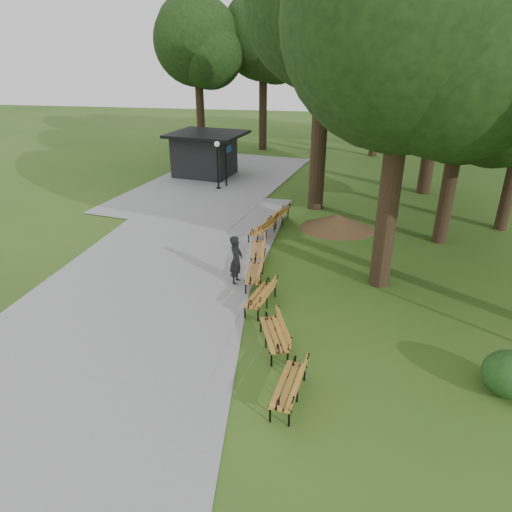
% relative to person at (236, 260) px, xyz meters
% --- Properties ---
extents(ground, '(100.00, 100.00, 0.00)m').
position_rel_person_xyz_m(ground, '(0.76, -0.78, -0.91)').
color(ground, '#2C4F16').
rests_on(ground, ground).
extents(path, '(12.00, 38.00, 0.06)m').
position_rel_person_xyz_m(path, '(-3.24, 2.22, -0.88)').
color(path, gray).
rests_on(path, ground).
extents(person, '(0.49, 0.70, 1.82)m').
position_rel_person_xyz_m(person, '(0.00, 0.00, 0.00)').
color(person, black).
rests_on(person, ground).
extents(kiosk, '(5.14, 4.66, 2.83)m').
position_rel_person_xyz_m(kiosk, '(-5.26, 14.56, 0.51)').
color(kiosk, black).
rests_on(kiosk, ground).
extents(lamp_post, '(0.32, 0.32, 2.84)m').
position_rel_person_xyz_m(lamp_post, '(-3.61, 11.58, 1.16)').
color(lamp_post, black).
rests_on(lamp_post, ground).
extents(dirt_mound, '(2.89, 2.89, 0.72)m').
position_rel_person_xyz_m(dirt_mound, '(3.48, 6.10, -0.55)').
color(dirt_mound, '#47301C').
rests_on(dirt_mound, ground).
extents(bench_0, '(0.89, 1.97, 0.88)m').
position_rel_person_xyz_m(bench_0, '(2.50, -5.71, -0.47)').
color(bench_0, '#BA742B').
rests_on(bench_0, ground).
extents(bench_1, '(1.24, 2.00, 0.88)m').
position_rel_person_xyz_m(bench_1, '(1.86, -3.66, -0.47)').
color(bench_1, '#BA742B').
rests_on(bench_1, ground).
extents(bench_2, '(1.00, 1.99, 0.88)m').
position_rel_person_xyz_m(bench_2, '(1.13, -1.53, -0.47)').
color(bench_2, '#BA742B').
rests_on(bench_2, ground).
extents(bench_3, '(0.78, 1.94, 0.88)m').
position_rel_person_xyz_m(bench_3, '(0.65, 0.05, -0.47)').
color(bench_3, '#BA742B').
rests_on(bench_3, ground).
extents(bench_4, '(0.89, 1.97, 0.88)m').
position_rel_person_xyz_m(bench_4, '(0.42, 2.09, -0.47)').
color(bench_4, '#BA742B').
rests_on(bench_4, ground).
extents(bench_5, '(1.19, 2.00, 0.88)m').
position_rel_person_xyz_m(bench_5, '(0.20, 4.38, -0.47)').
color(bench_5, '#BA742B').
rests_on(bench_5, ground).
extents(bench_6, '(1.07, 2.00, 0.88)m').
position_rel_person_xyz_m(bench_6, '(0.67, 6.31, -0.47)').
color(bench_6, '#BA742B').
rests_on(bench_6, ground).
extents(lawn_tree_0, '(7.64, 7.64, 12.35)m').
position_rel_person_xyz_m(lawn_tree_0, '(5.06, 0.85, 7.58)').
color(lawn_tree_0, black).
rests_on(lawn_tree_0, ground).
extents(lawn_tree_1, '(6.53, 6.53, 9.99)m').
position_rel_person_xyz_m(lawn_tree_1, '(7.94, 5.36, 5.79)').
color(lawn_tree_1, black).
rests_on(lawn_tree_1, ground).
extents(lawn_tree_2, '(7.46, 7.46, 13.22)m').
position_rel_person_xyz_m(lawn_tree_2, '(2.31, 9.04, 8.52)').
color(lawn_tree_2, black).
rests_on(lawn_tree_2, ground).
extents(lawn_tree_4, '(7.56, 7.56, 11.94)m').
position_rel_person_xyz_m(lawn_tree_4, '(8.38, 12.94, 7.21)').
color(lawn_tree_4, black).
rests_on(lawn_tree_4, ground).
extents(tree_backdrop, '(36.70, 10.35, 15.88)m').
position_rel_person_xyz_m(tree_backdrop, '(7.17, 22.23, 7.03)').
color(tree_backdrop, black).
rests_on(tree_backdrop, ground).
extents(shrub_0, '(1.31, 1.31, 1.12)m').
position_rel_person_xyz_m(shrub_0, '(7.77, -4.53, -0.91)').
color(shrub_0, '#193D14').
rests_on(shrub_0, ground).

